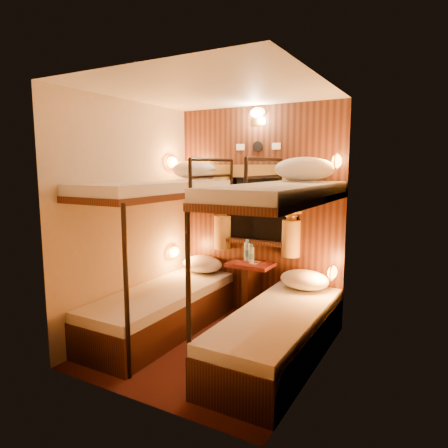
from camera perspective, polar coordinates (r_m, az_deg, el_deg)
The scene contains 22 objects.
floor at distance 4.05m, azimuth -1.71°, elevation -17.09°, with size 2.10×2.10×0.00m, color #3A100F.
ceiling at distance 3.72m, azimuth -1.88°, elevation 18.59°, with size 2.10×2.10×0.00m, color silver.
wall_back at distance 4.62m, azimuth 4.93°, elevation 1.60°, with size 2.40×2.40×0.00m, color #C6B293.
wall_front at distance 2.86m, azimuth -12.69°, elevation -2.65°, with size 2.40×2.40×0.00m, color #C6B293.
wall_left at distance 4.29m, azimuth -13.31°, elevation 0.91°, with size 2.40×2.40×0.00m, color #C6B293.
wall_right at distance 3.30m, azimuth 13.27°, elevation -1.24°, with size 2.40×2.40×0.00m, color #C6B293.
back_panel at distance 4.61m, azimuth 4.85°, elevation 1.59°, with size 2.00×0.03×2.40m, color black.
bunk_left at distance 4.25m, azimuth -8.84°, elevation -7.88°, with size 0.72×1.90×1.82m.
bunk_right at distance 3.63m, azimuth 7.79°, elevation -10.69°, with size 0.72×1.90×1.82m.
window at distance 4.58m, azimuth 4.69°, elevation 1.31°, with size 1.00×0.12×0.79m.
curtains at distance 4.54m, azimuth 4.53°, elevation 2.30°, with size 1.10×0.22×1.00m.
back_fixtures at distance 4.57m, azimuth 4.83°, elevation 14.67°, with size 0.54×0.09×0.48m.
reading_lamps at distance 4.30m, azimuth 3.01°, elevation 1.67°, with size 2.00×0.20×1.25m.
table at distance 4.60m, azimuth 3.77°, elevation -8.41°, with size 0.50×0.34×0.66m.
bottle_left at distance 4.60m, azimuth 3.33°, elevation -3.99°, with size 0.07×0.07×0.25m.
bottle_right at distance 4.50m, azimuth 3.94°, elevation -4.44°, with size 0.06×0.06×0.22m.
sachet_a at distance 4.49m, azimuth 4.26°, elevation -5.68°, with size 0.09×0.07×0.01m, color silver.
sachet_b at distance 4.58m, azimuth 4.75°, elevation -5.40°, with size 0.08×0.06×0.01m, color silver.
pillow_lower_left at distance 4.88m, azimuth -3.11°, elevation -5.71°, with size 0.51×0.36×0.20m, color silver.
pillow_lower_right at distance 4.29m, azimuth 11.43°, elevation -7.81°, with size 0.52×0.37×0.20m, color silver.
pillow_upper_left at distance 4.59m, azimuth -4.34°, elevation 7.73°, with size 0.54×0.38×0.21m, color silver.
pillow_upper_right at distance 4.01m, azimuth 11.39°, elevation 7.71°, with size 0.60×0.43×0.23m, color silver.
Camera 1 is at (1.89, -3.14, 1.73)m, focal length 32.00 mm.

